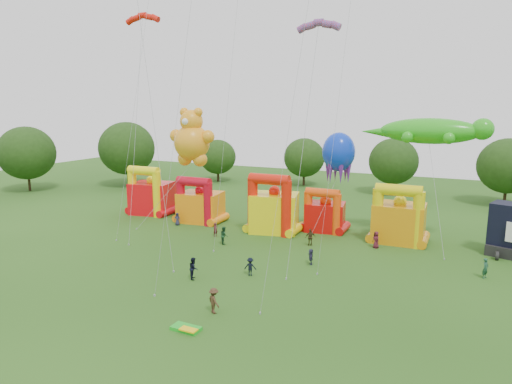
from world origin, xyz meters
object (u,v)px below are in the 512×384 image
at_px(teddy_bear_kite, 175,174).
at_px(octopus_kite, 332,179).
at_px(bouncy_castle_2, 273,210).
at_px(gecko_kite, 434,173).
at_px(spectator_4, 310,237).
at_px(spectator_0, 177,219).
at_px(bouncy_castle_0, 151,195).

bearing_deg(teddy_bear_kite, octopus_kite, 12.11).
xyz_separation_m(bouncy_castle_2, gecko_kite, (17.41, 2.36, 5.24)).
relative_size(teddy_bear_kite, octopus_kite, 1.23).
height_order(gecko_kite, spectator_4, gecko_kite).
distance_m(gecko_kite, octopus_kite, 11.02).
relative_size(octopus_kite, spectator_0, 7.48).
xyz_separation_m(bouncy_castle_0, octopus_kite, (25.75, 0.59, 4.04)).
xyz_separation_m(bouncy_castle_0, gecko_kite, (36.68, 0.94, 5.37)).
bearing_deg(bouncy_castle_0, octopus_kite, 1.32).
height_order(bouncy_castle_0, bouncy_castle_2, bouncy_castle_2).
xyz_separation_m(bouncy_castle_0, bouncy_castle_2, (19.28, -1.42, 0.13)).
distance_m(bouncy_castle_0, spectator_4, 25.60).
bearing_deg(octopus_kite, gecko_kite, 1.82).
bearing_deg(spectator_4, spectator_0, -34.86).
bearing_deg(spectator_0, octopus_kite, -8.61).
distance_m(teddy_bear_kite, spectator_0, 5.71).
height_order(bouncy_castle_2, teddy_bear_kite, teddy_bear_kite).
distance_m(bouncy_castle_2, teddy_bear_kite, 13.25).
distance_m(bouncy_castle_0, spectator_0, 8.21).
bearing_deg(bouncy_castle_2, bouncy_castle_0, 175.78).
bearing_deg(octopus_kite, spectator_0, -166.80).
relative_size(bouncy_castle_2, teddy_bear_kite, 0.49).
bearing_deg(teddy_bear_kite, spectator_4, -4.20).
relative_size(gecko_kite, spectator_0, 8.59).
bearing_deg(spectator_4, octopus_kite, -128.49).
bearing_deg(spectator_4, bouncy_castle_2, -61.97).
xyz_separation_m(bouncy_castle_2, spectator_4, (5.81, -3.41, -1.79)).
height_order(teddy_bear_kite, spectator_0, teddy_bear_kite).
relative_size(bouncy_castle_2, spectator_4, 3.84).
height_order(teddy_bear_kite, gecko_kite, teddy_bear_kite).
xyz_separation_m(bouncy_castle_2, teddy_bear_kite, (-12.54, -2.06, 3.77)).
bearing_deg(octopus_kite, bouncy_castle_0, -178.68).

